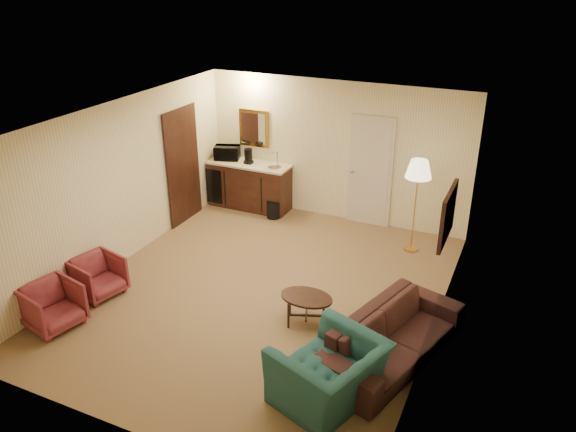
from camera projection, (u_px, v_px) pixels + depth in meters
name	position (u px, v px, depth m)	size (l,w,h in m)	color
ground	(262.00, 292.00, 8.35)	(6.00, 6.00, 0.00)	olive
room_walls	(278.00, 166.00, 8.31)	(5.02, 6.01, 2.61)	#F5EEB7
wetbar_cabinet	(250.00, 185.00, 11.03)	(1.64, 0.58, 0.92)	#3D2113
sofa	(394.00, 330.00, 6.78)	(2.17, 0.63, 0.85)	black
teal_armchair	(329.00, 364.00, 6.11)	(1.13, 0.73, 0.99)	#1F4F4F
rose_chair_near	(98.00, 275.00, 8.16)	(0.64, 0.60, 0.65)	maroon
rose_chair_far	(52.00, 304.00, 7.44)	(0.66, 0.62, 0.68)	maroon
coffee_table	(306.00, 309.00, 7.57)	(0.72, 0.48, 0.41)	black
floor_lamp	(415.00, 206.00, 9.23)	(0.43, 0.43, 1.61)	gold
waste_bin	(274.00, 209.00, 10.69)	(0.27, 0.27, 0.33)	black
microwave	(227.00, 151.00, 10.99)	(0.48, 0.27, 0.33)	black
coffee_maker	(248.00, 156.00, 10.77)	(0.15, 0.15, 0.29)	black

